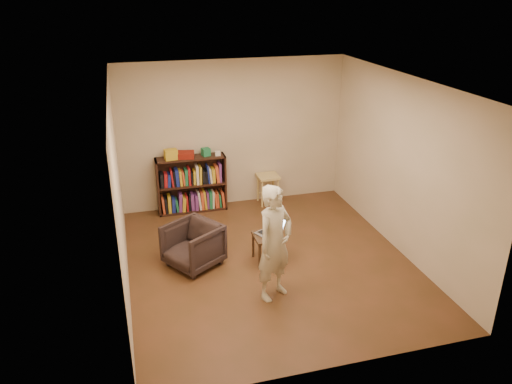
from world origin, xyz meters
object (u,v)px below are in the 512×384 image
object	(u,v)px
armchair	(193,245)
stool	(268,181)
laptop	(271,230)
person	(275,243)
bookshelf	(192,187)
side_table	(268,240)

from	to	relation	value
armchair	stool	bearing A→B (deg)	104.39
laptop	person	distance (m)	0.96
person	bookshelf	bearing A→B (deg)	71.45
laptop	person	size ratio (longest dim) A/B	0.31
bookshelf	stool	bearing A→B (deg)	-2.65
bookshelf	stool	xyz separation A→B (m)	(1.38, -0.06, -0.00)
laptop	armchair	bearing A→B (deg)	-124.91
stool	bookshelf	bearing A→B (deg)	177.35
armchair	laptop	xyz separation A→B (m)	(1.12, -0.14, 0.16)
armchair	side_table	world-z (taller)	armchair
stool	armchair	xyz separation A→B (m)	(-1.65, -1.82, -0.12)
bookshelf	laptop	size ratio (longest dim) A/B	2.56
bookshelf	person	distance (m)	2.99
side_table	person	distance (m)	0.96
bookshelf	laptop	bearing A→B (deg)	-67.29
side_table	laptop	bearing A→B (deg)	40.52
stool	side_table	bearing A→B (deg)	-106.38
bookshelf	stool	size ratio (longest dim) A/B	2.20
armchair	bookshelf	bearing A→B (deg)	138.48
bookshelf	person	bearing A→B (deg)	-77.91
armchair	laptop	size ratio (longest dim) A/B	1.50
side_table	bookshelf	bearing A→B (deg)	111.09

